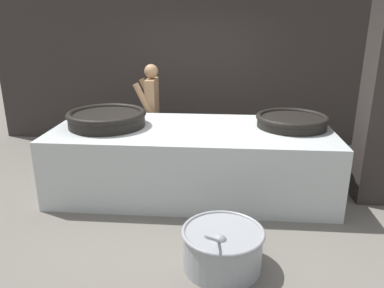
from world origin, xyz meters
The scene contains 7 objects.
ground_plane centered at (0.00, 0.00, 0.00)m, with size 60.00×60.00×0.00m, color #666059.
back_wall centered at (0.00, 2.37, 2.00)m, with size 8.04×0.24×4.00m, color #2D2826.
hearth_platform centered at (0.00, 0.00, 0.46)m, with size 3.74×1.61×0.91m.
giant_wok_near centered at (-1.17, 0.00, 1.03)m, with size 1.07×1.07×0.21m.
giant_wok_far centered at (1.35, 0.17, 1.00)m, with size 0.97×0.97×0.17m.
cook centered at (-0.78, 1.21, 0.88)m, with size 0.38×0.59×1.62m.
prep_bowl_vegetables centered at (0.44, -1.72, 0.22)m, with size 0.80×1.03×0.72m.
Camera 1 is at (0.40, -4.85, 2.31)m, focal length 35.00 mm.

